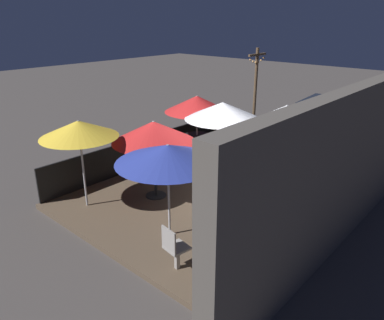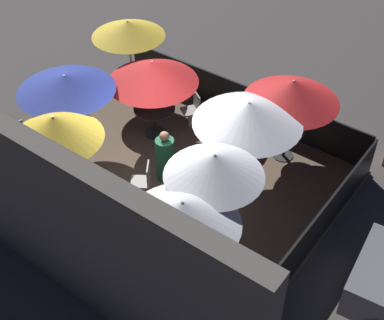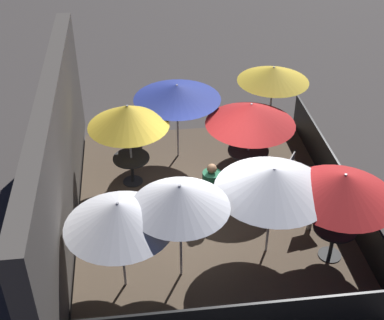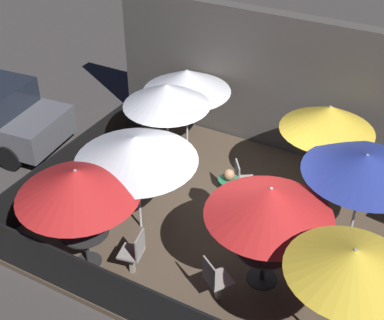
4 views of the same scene
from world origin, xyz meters
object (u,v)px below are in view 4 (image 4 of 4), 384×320
(dining_table_1, at_px, (320,172))
(dining_table_2, at_px, (85,237))
(patio_umbrella_7, at_px, (187,81))
(patio_chair_3, at_px, (242,180))
(patio_umbrella_1, at_px, (329,118))
(patio_umbrella_5, at_px, (166,95))
(patio_umbrella_6, at_px, (353,261))
(patio_chair_1, at_px, (135,252))
(patio_umbrella_2, at_px, (77,183))
(patio_umbrella_3, at_px, (365,164))
(patio_umbrella_0, at_px, (270,202))
(patio_umbrella_4, at_px, (135,149))
(dining_table_0, at_px, (264,254))
(patio_chair_2, at_px, (215,279))
(patron_0, at_px, (228,199))

(dining_table_1, bearing_deg, dining_table_2, -127.38)
(patio_umbrella_7, xyz_separation_m, patio_chair_3, (1.98, -1.19, -1.28))
(patio_umbrella_1, xyz_separation_m, patio_umbrella_5, (-3.18, -0.86, 0.11))
(patio_umbrella_1, bearing_deg, dining_table_2, -127.38)
(patio_umbrella_5, distance_m, dining_table_1, 3.58)
(patio_umbrella_6, distance_m, patio_chair_1, 3.87)
(patio_umbrella_1, bearing_deg, patio_umbrella_6, -68.79)
(patio_umbrella_1, distance_m, patio_umbrella_6, 4.00)
(dining_table_1, bearing_deg, patio_umbrella_7, 175.79)
(patio_umbrella_2, distance_m, patio_umbrella_5, 3.11)
(patio_umbrella_1, xyz_separation_m, patio_umbrella_2, (-3.03, -3.97, -0.05))
(patio_umbrella_3, relative_size, dining_table_1, 2.46)
(patio_umbrella_3, bearing_deg, patio_chair_3, 173.44)
(dining_table_1, bearing_deg, patio_umbrella_1, -90.00)
(patio_umbrella_2, bearing_deg, patio_umbrella_0, 21.11)
(patio_umbrella_5, xyz_separation_m, dining_table_1, (3.18, 0.86, -1.40))
(patio_umbrella_1, distance_m, patio_umbrella_2, 5.00)
(patio_umbrella_4, bearing_deg, dining_table_0, -2.94)
(patio_umbrella_6, height_order, patio_chair_3, patio_umbrella_6)
(dining_table_0, relative_size, dining_table_1, 1.14)
(patio_umbrella_6, bearing_deg, patio_chair_3, 135.05)
(patio_umbrella_0, bearing_deg, patio_umbrella_2, -158.89)
(patio_umbrella_4, distance_m, patio_chair_1, 1.83)
(patio_chair_3, bearing_deg, patio_chair_2, -110.22)
(patio_chair_2, xyz_separation_m, patio_chair_3, (-0.73, 2.70, 0.00))
(patio_chair_1, relative_size, patron_0, 0.73)
(patio_umbrella_0, bearing_deg, patio_chair_1, -155.21)
(patio_umbrella_2, height_order, patio_chair_3, patio_umbrella_2)
(patio_umbrella_5, relative_size, patio_umbrella_7, 1.09)
(dining_table_2, bearing_deg, patio_chair_2, 7.61)
(patio_umbrella_6, height_order, patio_chair_2, patio_umbrella_6)
(patio_umbrella_5, bearing_deg, patio_umbrella_7, 97.11)
(patio_umbrella_4, xyz_separation_m, dining_table_1, (2.73, 2.69, -1.28))
(patio_chair_2, distance_m, patio_chair_3, 2.79)
(dining_table_0, bearing_deg, patio_umbrella_5, 147.56)
(patio_umbrella_0, relative_size, patio_umbrella_1, 0.99)
(dining_table_1, bearing_deg, dining_table_0, -91.62)
(patio_umbrella_3, bearing_deg, patio_umbrella_1, 129.77)
(patron_0, bearing_deg, patio_umbrella_5, -51.59)
(patio_umbrella_4, relative_size, dining_table_1, 2.59)
(patio_umbrella_4, relative_size, patron_0, 1.79)
(patio_umbrella_1, xyz_separation_m, patron_0, (-1.29, -1.74, -1.31))
(patio_chair_1, bearing_deg, dining_table_1, -131.54)
(patio_umbrella_0, height_order, dining_table_2, patio_umbrella_0)
(patio_umbrella_6, height_order, dining_table_1, patio_umbrella_6)
(patio_umbrella_5, height_order, dining_table_2, patio_umbrella_5)
(dining_table_1, xyz_separation_m, dining_table_2, (-3.03, -3.97, 0.04))
(patio_umbrella_6, bearing_deg, patio_umbrella_2, -176.94)
(dining_table_0, height_order, dining_table_2, dining_table_2)
(patron_0, bearing_deg, dining_table_1, -153.25)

